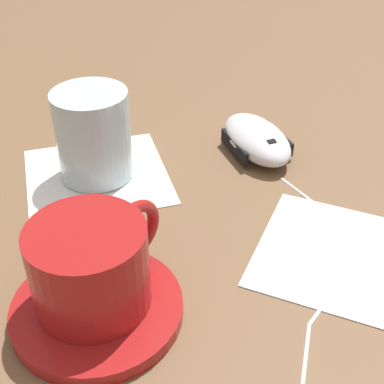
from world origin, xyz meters
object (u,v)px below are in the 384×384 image
at_px(saucer, 97,309).
at_px(computer_mouse, 257,139).
at_px(coffee_cup, 92,265).
at_px(drinking_glass, 93,135).

height_order(saucer, computer_mouse, computer_mouse).
xyz_separation_m(saucer, computer_mouse, (-0.23, -0.17, 0.01)).
bearing_deg(coffee_cup, computer_mouse, -144.71).
distance_m(saucer, computer_mouse, 0.28).
height_order(computer_mouse, drinking_glass, drinking_glass).
xyz_separation_m(saucer, drinking_glass, (-0.05, -0.19, 0.04)).
relative_size(saucer, coffee_cup, 1.18).
bearing_deg(saucer, drinking_glass, -104.63).
bearing_deg(computer_mouse, coffee_cup, 35.29).
bearing_deg(drinking_glass, saucer, 75.37).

